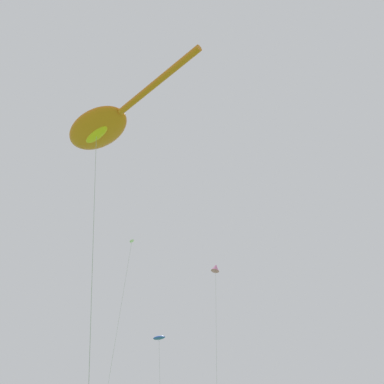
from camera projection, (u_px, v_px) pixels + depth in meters
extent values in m
ellipsoid|color=orange|center=(97.00, 129.00, 23.40)|extent=(2.61, 4.44, 0.96)
cylinder|color=orange|center=(157.00, 82.00, 20.36)|extent=(0.41, 5.93, 0.35)
ellipsoid|color=yellow|center=(96.00, 135.00, 23.16)|extent=(0.64, 1.95, 0.35)
cylinder|color=#B2B2B7|center=(92.00, 268.00, 17.18)|extent=(0.08, 3.57, 17.51)
ellipsoid|color=blue|center=(159.00, 338.00, 34.94)|extent=(0.87, 1.30, 0.36)
cone|color=pink|center=(216.00, 268.00, 36.77)|extent=(1.08, 1.00, 0.82)
cylinder|color=#B2B2B7|center=(217.00, 359.00, 30.28)|extent=(3.59, 2.66, 16.69)
ellipsoid|color=white|center=(132.00, 241.00, 35.65)|extent=(0.64, 0.75, 0.25)
cylinder|color=#B2B2B7|center=(114.00, 349.00, 30.76)|extent=(0.53, 1.30, 18.20)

